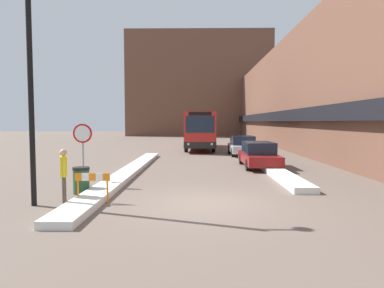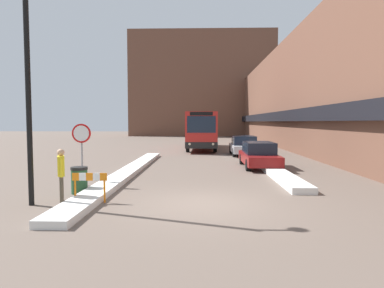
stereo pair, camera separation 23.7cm
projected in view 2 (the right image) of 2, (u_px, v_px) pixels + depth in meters
ground_plane at (202, 204)px, 10.66m from camera, size 160.00×160.00×0.00m
building_row_right at (302, 97)px, 33.98m from camera, size 5.50×60.00×10.09m
building_backdrop_far at (202, 85)px, 63.30m from camera, size 26.00×8.00×18.64m
snow_bank_left at (128, 172)px, 16.72m from camera, size 0.90×17.44×0.22m
snow_bank_right at (271, 168)px, 17.87m from camera, size 0.90×12.04×0.25m
city_bus at (201, 130)px, 32.08m from camera, size 2.58×11.22×3.36m
parked_car_front at (259, 155)px, 19.14m from camera, size 1.81×4.61×1.41m
parked_car_middle at (244, 145)px, 26.09m from camera, size 1.92×4.37×1.47m
stop_sign at (82, 141)px, 13.62m from camera, size 0.76×0.08×2.47m
street_lamp at (36, 63)px, 10.17m from camera, size 1.46×0.36×7.04m
pedestrian at (61, 170)px, 10.86m from camera, size 0.37×0.52×1.69m
trash_bin at (79, 180)px, 12.14m from camera, size 0.59×0.59×0.95m
construction_barricade at (90, 182)px, 10.76m from camera, size 1.10×0.06×0.94m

